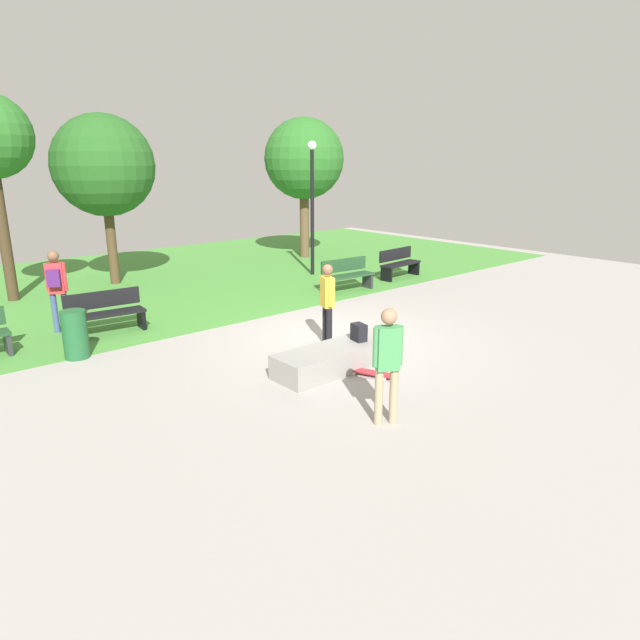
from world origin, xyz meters
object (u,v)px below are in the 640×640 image
(skater_watching, at_px, (327,299))
(backpack_on_ledge, at_px, (359,332))
(tree_leaning_ash, at_px, (304,160))
(pedestrian_with_backpack, at_px, (56,284))
(skateboard_by_ledge, at_px, (371,373))
(park_bench_center_lawn, at_px, (347,274))
(park_bench_near_path, at_px, (105,312))
(trash_bin, at_px, (75,334))
(concrete_ledge, at_px, (338,357))
(skater_performing_trick, at_px, (388,358))
(tree_young_birch, at_px, (104,166))
(park_bench_by_oak, at_px, (399,263))
(lamp_post, at_px, (312,195))

(skater_watching, bearing_deg, backpack_on_ledge, -101.47)
(tree_leaning_ash, relative_size, pedestrian_with_backpack, 2.85)
(skateboard_by_ledge, distance_m, pedestrian_with_backpack, 7.06)
(tree_leaning_ash, bearing_deg, park_bench_center_lawn, -117.67)
(pedestrian_with_backpack, bearing_deg, park_bench_near_path, -44.45)
(trash_bin, bearing_deg, park_bench_center_lawn, 5.03)
(skater_watching, bearing_deg, concrete_ledge, -123.33)
(skateboard_by_ledge, xyz_separation_m, park_bench_center_lawn, (4.19, 5.01, 0.42))
(skater_performing_trick, bearing_deg, tree_young_birch, 86.49)
(skater_watching, distance_m, trash_bin, 4.85)
(skater_performing_trick, relative_size, skater_watching, 1.02)
(park_bench_by_oak, relative_size, lamp_post, 0.39)
(skater_watching, height_order, tree_leaning_ash, tree_leaning_ash)
(backpack_on_ledge, bearing_deg, park_bench_by_oak, -43.46)
(backpack_on_ledge, xyz_separation_m, tree_leaning_ash, (6.61, 9.59, 3.03))
(skateboard_by_ledge, height_order, lamp_post, lamp_post)
(skater_performing_trick, xyz_separation_m, pedestrian_with_backpack, (-2.10, 7.58, 0.09))
(park_bench_center_lawn, xyz_separation_m, park_bench_by_oak, (2.54, 0.27, 0.00))
(pedestrian_with_backpack, bearing_deg, concrete_ledge, -61.07)
(tree_young_birch, bearing_deg, backpack_on_ledge, -85.66)
(skateboard_by_ledge, bearing_deg, park_bench_near_path, 114.73)
(park_bench_center_lawn, height_order, park_bench_by_oak, same)
(concrete_ledge, relative_size, park_bench_center_lawn, 1.53)
(park_bench_center_lawn, bearing_deg, pedestrian_with_backpack, 170.95)
(backpack_on_ledge, height_order, tree_young_birch, tree_young_birch)
(skater_performing_trick, relative_size, pedestrian_with_backpack, 0.95)
(concrete_ledge, height_order, pedestrian_with_backpack, pedestrian_with_backpack)
(skateboard_by_ledge, height_order, trash_bin, trash_bin)
(backpack_on_ledge, bearing_deg, trash_bin, 56.81)
(park_bench_center_lawn, bearing_deg, skater_watching, -138.28)
(skater_watching, xyz_separation_m, tree_young_birch, (-0.97, 8.60, 2.47))
(park_bench_center_lawn, relative_size, trash_bin, 1.76)
(skateboard_by_ledge, distance_m, lamp_post, 9.30)
(trash_bin, bearing_deg, skater_watching, -32.16)
(backpack_on_ledge, relative_size, lamp_post, 0.08)
(concrete_ledge, relative_size, skater_performing_trick, 1.47)
(skater_watching, distance_m, tree_leaning_ash, 10.92)
(park_bench_center_lawn, relative_size, park_bench_near_path, 0.99)
(skater_performing_trick, distance_m, skateboard_by_ledge, 2.03)
(park_bench_near_path, bearing_deg, park_bench_by_oak, -1.31)
(backpack_on_ledge, distance_m, pedestrian_with_backpack, 6.62)
(skater_performing_trick, relative_size, trash_bin, 1.84)
(skater_watching, xyz_separation_m, park_bench_by_oak, (6.18, 3.52, -0.49))
(backpack_on_ledge, xyz_separation_m, skateboard_by_ledge, (-0.32, -0.63, -0.52))
(park_bench_by_oak, bearing_deg, skater_performing_trick, -139.73)
(concrete_ledge, bearing_deg, skater_performing_trick, -115.22)
(skater_watching, bearing_deg, lamp_post, 52.14)
(tree_young_birch, height_order, lamp_post, tree_young_birch)
(skateboard_by_ledge, bearing_deg, park_bench_by_oak, 38.12)
(concrete_ledge, height_order, trash_bin, trash_bin)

